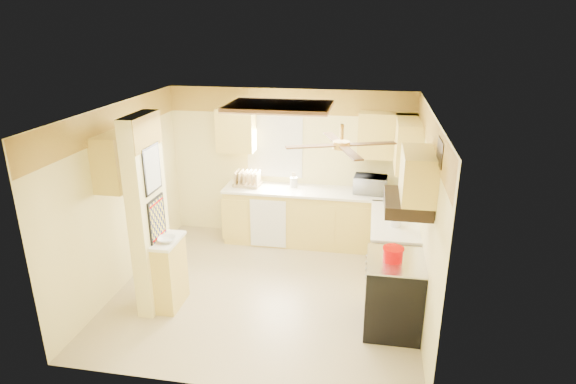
% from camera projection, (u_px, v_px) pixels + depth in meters
% --- Properties ---
extents(floor, '(4.00, 4.00, 0.00)m').
position_uv_depth(floor, '(266.00, 290.00, 6.64)').
color(floor, tan).
rests_on(floor, ground).
extents(ceiling, '(4.00, 4.00, 0.00)m').
position_uv_depth(ceiling, '(263.00, 110.00, 5.79)').
color(ceiling, white).
rests_on(ceiling, wall_back).
extents(wall_back, '(4.00, 0.00, 4.00)m').
position_uv_depth(wall_back, '(290.00, 165.00, 7.97)').
color(wall_back, '#FDED9A').
rests_on(wall_back, floor).
extents(wall_front, '(4.00, 0.00, 4.00)m').
position_uv_depth(wall_front, '(220.00, 280.00, 4.45)').
color(wall_front, '#FDED9A').
rests_on(wall_front, floor).
extents(wall_left, '(0.00, 3.80, 3.80)m').
position_uv_depth(wall_left, '(121.00, 197.00, 6.54)').
color(wall_left, '#FDED9A').
rests_on(wall_left, floor).
extents(wall_right, '(0.00, 3.80, 3.80)m').
position_uv_depth(wall_right, '(424.00, 217.00, 5.89)').
color(wall_right, '#FDED9A').
rests_on(wall_right, floor).
extents(wallpaper_border, '(4.00, 0.02, 0.40)m').
position_uv_depth(wallpaper_border, '(290.00, 102.00, 7.60)').
color(wallpaper_border, yellow).
rests_on(wallpaper_border, wall_back).
extents(partition_column, '(0.20, 0.70, 2.50)m').
position_uv_depth(partition_column, '(148.00, 215.00, 5.93)').
color(partition_column, '#FDED9A').
rests_on(partition_column, floor).
extents(partition_ledge, '(0.25, 0.55, 0.90)m').
position_uv_depth(partition_ledge, '(170.00, 274.00, 6.16)').
color(partition_ledge, '#F4DB5E').
rests_on(partition_ledge, floor).
extents(ledge_top, '(0.28, 0.58, 0.04)m').
position_uv_depth(ledge_top, '(167.00, 241.00, 6.00)').
color(ledge_top, white).
rests_on(ledge_top, partition_ledge).
extents(lower_cabinets_back, '(3.00, 0.60, 0.90)m').
position_uv_depth(lower_cabinets_back, '(317.00, 218.00, 7.88)').
color(lower_cabinets_back, '#F4DB5E').
rests_on(lower_cabinets_back, floor).
extents(lower_cabinets_right, '(0.60, 1.40, 0.90)m').
position_uv_depth(lower_cabinets_right, '(393.00, 251.00, 6.76)').
color(lower_cabinets_right, '#F4DB5E').
rests_on(lower_cabinets_right, floor).
extents(countertop_back, '(3.04, 0.64, 0.04)m').
position_uv_depth(countertop_back, '(317.00, 192.00, 7.72)').
color(countertop_back, white).
rests_on(countertop_back, lower_cabinets_back).
extents(countertop_right, '(0.64, 1.44, 0.04)m').
position_uv_depth(countertop_right, '(395.00, 221.00, 6.60)').
color(countertop_right, white).
rests_on(countertop_right, lower_cabinets_right).
extents(dishwasher_panel, '(0.58, 0.02, 0.80)m').
position_uv_depth(dishwasher_panel, '(268.00, 224.00, 7.73)').
color(dishwasher_panel, white).
rests_on(dishwasher_panel, lower_cabinets_back).
extents(window, '(0.92, 0.02, 1.02)m').
position_uv_depth(window, '(275.00, 147.00, 7.90)').
color(window, white).
rests_on(window, wall_back).
extents(upper_cab_back_left, '(0.60, 0.35, 0.70)m').
position_uv_depth(upper_cab_back_left, '(236.00, 130.00, 7.75)').
color(upper_cab_back_left, '#F4DB5E').
rests_on(upper_cab_back_left, wall_back).
extents(upper_cab_back_right, '(0.90, 0.35, 0.70)m').
position_uv_depth(upper_cab_back_right, '(388.00, 136.00, 7.35)').
color(upper_cab_back_right, '#F4DB5E').
rests_on(upper_cab_back_right, wall_back).
extents(upper_cab_right, '(0.35, 1.00, 0.70)m').
position_uv_depth(upper_cab_right, '(408.00, 144.00, 6.87)').
color(upper_cab_right, '#F4DB5E').
rests_on(upper_cab_right, wall_right).
extents(upper_cab_left_wall, '(0.35, 0.75, 0.70)m').
position_uv_depth(upper_cab_left_wall, '(119.00, 160.00, 6.08)').
color(upper_cab_left_wall, '#F4DB5E').
rests_on(upper_cab_left_wall, wall_left).
extents(upper_cab_over_stove, '(0.35, 0.76, 0.52)m').
position_uv_depth(upper_cab_over_stove, '(418.00, 175.00, 5.17)').
color(upper_cab_over_stove, '#F4DB5E').
rests_on(upper_cab_over_stove, wall_right).
extents(stove, '(0.68, 0.77, 0.92)m').
position_uv_depth(stove, '(393.00, 294.00, 5.70)').
color(stove, black).
rests_on(stove, floor).
extents(range_hood, '(0.50, 0.76, 0.14)m').
position_uv_depth(range_hood, '(407.00, 203.00, 5.29)').
color(range_hood, black).
rests_on(range_hood, upper_cab_over_stove).
extents(poster_menu, '(0.02, 0.42, 0.57)m').
position_uv_depth(poster_menu, '(152.00, 169.00, 5.70)').
color(poster_menu, black).
rests_on(poster_menu, partition_column).
extents(poster_nashville, '(0.02, 0.42, 0.57)m').
position_uv_depth(poster_nashville, '(157.00, 220.00, 5.92)').
color(poster_nashville, black).
rests_on(poster_nashville, partition_column).
extents(ceiling_light_panel, '(1.35, 0.95, 0.06)m').
position_uv_depth(ceiling_light_panel, '(279.00, 107.00, 6.25)').
color(ceiling_light_panel, brown).
rests_on(ceiling_light_panel, ceiling).
extents(ceiling_fan, '(1.15, 1.15, 0.26)m').
position_uv_depth(ceiling_fan, '(341.00, 144.00, 5.05)').
color(ceiling_fan, gold).
rests_on(ceiling_fan, ceiling).
extents(vent_grate, '(0.02, 0.40, 0.25)m').
position_uv_depth(vent_grate, '(440.00, 152.00, 4.70)').
color(vent_grate, black).
rests_on(vent_grate, wall_right).
extents(microwave, '(0.53, 0.39, 0.28)m').
position_uv_depth(microwave, '(370.00, 185.00, 7.55)').
color(microwave, white).
rests_on(microwave, countertop_back).
extents(bowl, '(0.27, 0.27, 0.05)m').
position_uv_depth(bowl, '(167.00, 240.00, 5.92)').
color(bowl, white).
rests_on(bowl, ledge_top).
extents(dutch_oven, '(0.24, 0.24, 0.16)m').
position_uv_depth(dutch_oven, '(393.00, 254.00, 5.49)').
color(dutch_oven, '#D90000').
rests_on(dutch_oven, stove).
extents(kettle, '(0.14, 0.14, 0.21)m').
position_uv_depth(kettle, '(396.00, 220.00, 6.34)').
color(kettle, silver).
rests_on(kettle, countertop_right).
extents(dish_rack, '(0.44, 0.34, 0.24)m').
position_uv_depth(dish_rack, '(247.00, 180.00, 7.91)').
color(dish_rack, tan).
rests_on(dish_rack, countertop_back).
extents(utensil_crock, '(0.12, 0.12, 0.25)m').
position_uv_depth(utensil_crock, '(294.00, 182.00, 7.85)').
color(utensil_crock, white).
rests_on(utensil_crock, countertop_back).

